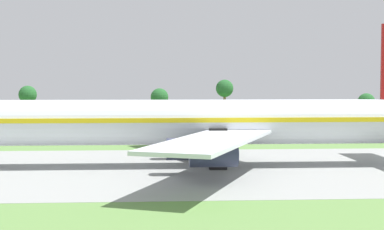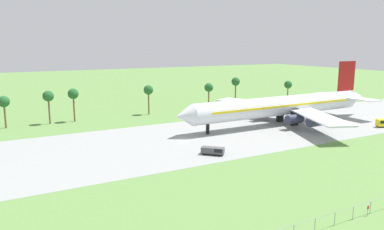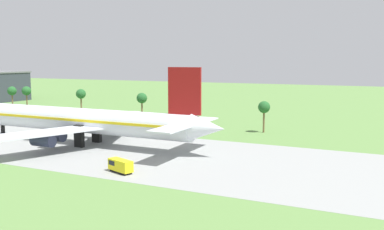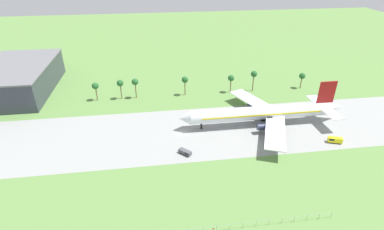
{
  "view_description": "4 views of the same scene",
  "coord_description": "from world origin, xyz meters",
  "px_view_note": "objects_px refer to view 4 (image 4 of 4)",
  "views": [
    {
      "loc": [
        31.78,
        -79.5,
        11.81
      ],
      "look_at": [
        36.87,
        2.25,
        7.2
      ],
      "focal_mm": 55.0,
      "sensor_mm": 36.0,
      "label": 1
    },
    {
      "loc": [
        -46.59,
        -89.15,
        25.99
      ],
      "look_at": [
        3.96,
        2.25,
        6.2
      ],
      "focal_mm": 35.0,
      "sensor_mm": 36.0,
      "label": 2
    },
    {
      "loc": [
        111.13,
        -83.56,
        21.58
      ],
      "look_at": [
        69.78,
        2.25,
        9.34
      ],
      "focal_mm": 40.0,
      "sensor_mm": 36.0,
      "label": 3
    },
    {
      "loc": [
        -11.55,
        -113.85,
        72.12
      ],
      "look_at": [
        5.28,
        5.0,
        6.0
      ],
      "focal_mm": 28.0,
      "sensor_mm": 36.0,
      "label": 4
    }
  ],
  "objects_px": {
    "jet_airliner": "(264,113)",
    "no_stopping_sign": "(213,230)",
    "terminal_building": "(18,78)",
    "baggage_tug": "(185,152)",
    "fuel_truck": "(335,140)"
  },
  "relations": [
    {
      "from": "jet_airliner",
      "to": "no_stopping_sign",
      "type": "xyz_separation_m",
      "value": [
        -35.64,
        -57.56,
        -5.08
      ]
    },
    {
      "from": "no_stopping_sign",
      "to": "fuel_truck",
      "type": "bearing_deg",
      "value": 32.31
    },
    {
      "from": "fuel_truck",
      "to": "no_stopping_sign",
      "type": "relative_size",
      "value": 3.59
    },
    {
      "from": "fuel_truck",
      "to": "baggage_tug",
      "type": "bearing_deg",
      "value": 179.45
    },
    {
      "from": "jet_airliner",
      "to": "fuel_truck",
      "type": "bearing_deg",
      "value": -37.61
    },
    {
      "from": "jet_airliner",
      "to": "no_stopping_sign",
      "type": "height_order",
      "value": "jet_airliner"
    },
    {
      "from": "jet_airliner",
      "to": "baggage_tug",
      "type": "bearing_deg",
      "value": -154.49
    },
    {
      "from": "terminal_building",
      "to": "baggage_tug",
      "type": "bearing_deg",
      "value": -40.67
    },
    {
      "from": "baggage_tug",
      "to": "no_stopping_sign",
      "type": "relative_size",
      "value": 3.14
    },
    {
      "from": "fuel_truck",
      "to": "terminal_building",
      "type": "relative_size",
      "value": 0.1
    },
    {
      "from": "fuel_truck",
      "to": "no_stopping_sign",
      "type": "bearing_deg",
      "value": -147.69
    },
    {
      "from": "baggage_tug",
      "to": "jet_airliner",
      "type": "bearing_deg",
      "value": 25.51
    },
    {
      "from": "terminal_building",
      "to": "jet_airliner",
      "type": "bearing_deg",
      "value": -24.06
    },
    {
      "from": "no_stopping_sign",
      "to": "terminal_building",
      "type": "relative_size",
      "value": 0.03
    },
    {
      "from": "jet_airliner",
      "to": "baggage_tug",
      "type": "xyz_separation_m",
      "value": [
        -39.03,
        -18.62,
        -5.13
      ]
    }
  ]
}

